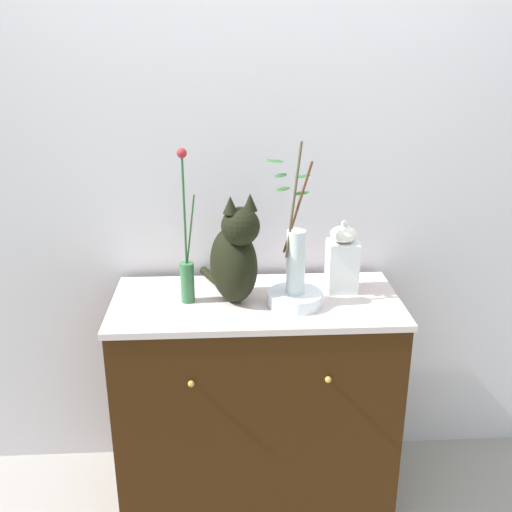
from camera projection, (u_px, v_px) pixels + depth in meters
name	position (u px, v px, depth m)	size (l,w,h in m)	color
ground_plane	(256.00, 490.00, 2.63)	(6.00, 6.00, 0.00)	gray
wall_back	(252.00, 183.00, 2.48)	(4.40, 0.08, 2.60)	silver
sideboard	(256.00, 401.00, 2.47)	(1.11, 0.53, 0.92)	#331A07
cat_sitting	(235.00, 257.00, 2.22)	(0.26, 0.43, 0.43)	black
vase_slim_green	(187.00, 268.00, 2.24)	(0.07, 0.05, 0.59)	#316A3F
bowl_porcelain	(295.00, 298.00, 2.26)	(0.21, 0.21, 0.05)	white
vase_glass_clear	(295.00, 255.00, 2.20)	(0.19, 0.16, 0.56)	silver
jar_lidded_porcelain	(342.00, 260.00, 2.35)	(0.12, 0.12, 0.29)	white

